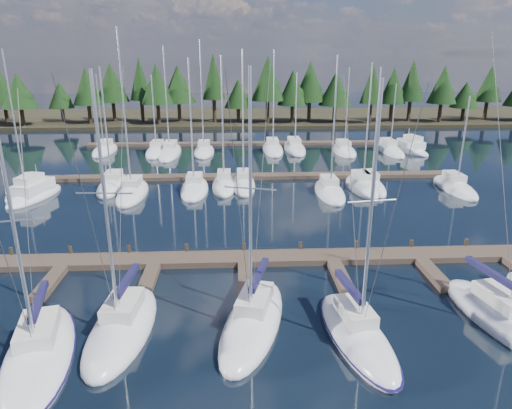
{
  "coord_description": "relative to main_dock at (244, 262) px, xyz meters",
  "views": [
    {
      "loc": [
        -0.54,
        -10.48,
        13.54
      ],
      "look_at": [
        1.0,
        22.0,
        2.75
      ],
      "focal_mm": 32.0,
      "sensor_mm": 36.0,
      "label": 1
    }
  ],
  "objects": [
    {
      "name": "front_sailboat_3",
      "position": [
        0.28,
        -7.21,
        0.08
      ],
      "size": [
        4.94,
        9.24,
        13.87
      ],
      "color": "silver",
      "rests_on": "ground"
    },
    {
      "name": "front_sailboat_5",
      "position": [
        13.53,
        -7.64,
        0.09
      ],
      "size": [
        4.64,
        9.35,
        15.52
      ],
      "color": "silver",
      "rests_on": "ground"
    },
    {
      "name": "motor_yacht_right",
      "position": [
        24.91,
        36.21,
        0.24
      ],
      "size": [
        4.35,
        8.33,
        3.96
      ],
      "color": "silver",
      "rests_on": "ground"
    },
    {
      "name": "far_shore",
      "position": [
        0.0,
        72.64,
        0.1
      ],
      "size": [
        220.0,
        30.0,
        0.6
      ],
      "primitive_type": "cube",
      "color": "#2D2819",
      "rests_on": "ground"
    },
    {
      "name": "ground",
      "position": [
        0.0,
        12.64,
        -0.2
      ],
      "size": [
        260.0,
        260.0,
        0.0
      ],
      "primitive_type": "plane",
      "color": "black",
      "rests_on": "ground"
    },
    {
      "name": "motor_yacht_left",
      "position": [
        -20.33,
        16.04,
        0.24
      ],
      "size": [
        4.34,
        8.25,
        3.92
      ],
      "color": "silver",
      "rests_on": "ground"
    },
    {
      "name": "front_sailboat_1",
      "position": [
        -9.76,
        -9.46,
        0.07
      ],
      "size": [
        5.02,
        9.61,
        12.8
      ],
      "color": "silver",
      "rests_on": "ground"
    },
    {
      "name": "tree_line",
      "position": [
        -1.08,
        62.87,
        7.21
      ],
      "size": [
        184.24,
        12.08,
        13.95
      ],
      "color": "black",
      "rests_on": "far_shore"
    },
    {
      "name": "front_sailboat_4",
      "position": [
        5.39,
        -8.64,
        0.09
      ],
      "size": [
        3.75,
        8.56,
        13.43
      ],
      "color": "silver",
      "rests_on": "ground"
    },
    {
      "name": "back_sailboat_rows",
      "position": [
        0.74,
        27.57,
        0.06
      ],
      "size": [
        46.87,
        31.86,
        16.62
      ],
      "color": "silver",
      "rests_on": "ground"
    },
    {
      "name": "front_sailboat_2",
      "position": [
        -6.4,
        -7.48,
        0.08
      ],
      "size": [
        3.54,
        8.4,
        13.75
      ],
      "color": "silver",
      "rests_on": "ground"
    },
    {
      "name": "main_dock",
      "position": [
        0.0,
        0.0,
        0.0
      ],
      "size": [
        44.0,
        6.13,
        0.9
      ],
      "color": "#4E3E31",
      "rests_on": "ground"
    },
    {
      "name": "back_docks",
      "position": [
        0.0,
        32.23,
        -0.0
      ],
      "size": [
        50.0,
        21.8,
        0.4
      ],
      "color": "#4E3E31",
      "rests_on": "ground"
    }
  ]
}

